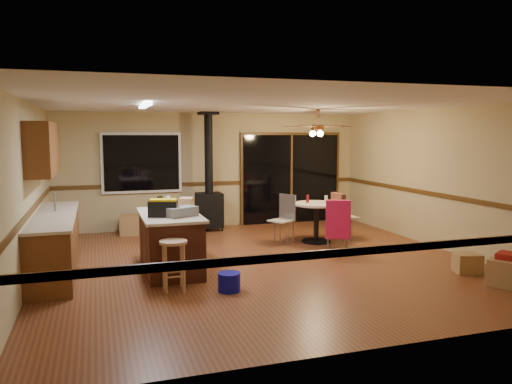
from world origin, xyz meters
name	(u,v)px	position (x,y,z in m)	size (l,w,h in m)	color
floor	(262,263)	(0.00, 0.00, 0.00)	(7.00, 7.00, 0.00)	brown
ceiling	(262,104)	(0.00, 0.00, 2.60)	(7.00, 7.00, 0.00)	silver
wall_back	(213,170)	(0.00, 3.50, 1.30)	(7.00, 7.00, 0.00)	tan
wall_front	(377,220)	(0.00, -3.50, 1.30)	(7.00, 7.00, 0.00)	tan
wall_left	(27,193)	(-3.50, 0.00, 1.30)	(7.00, 7.00, 0.00)	tan
wall_right	(442,179)	(3.50, 0.00, 1.30)	(7.00, 7.00, 0.00)	tan
chair_rail	(262,203)	(0.00, 0.00, 1.00)	(7.00, 7.00, 0.08)	#4C3013
window	(142,163)	(-1.60, 3.45, 1.50)	(1.72, 0.10, 1.32)	black
sliding_door	(291,179)	(1.90, 3.45, 1.05)	(2.52, 0.10, 2.10)	black
lower_cabinets	(55,244)	(-3.20, 0.50, 0.43)	(0.60, 3.00, 0.86)	brown
countertop	(54,215)	(-3.20, 0.50, 0.88)	(0.64, 3.04, 0.04)	beige
upper_cabinets	(43,149)	(-3.33, 0.70, 1.90)	(0.35, 2.00, 0.80)	brown
kitchen_island	(170,242)	(-1.50, 0.00, 0.45)	(0.88, 1.68, 0.90)	#3C190F
wood_stove	(209,198)	(-0.20, 3.05, 0.73)	(0.55, 0.50, 2.52)	black
ceiling_fan	(318,129)	(1.53, 1.18, 2.21)	(0.24, 0.24, 0.55)	brown
fluorescent_strip	(145,106)	(-1.80, 0.30, 2.56)	(0.10, 1.20, 0.04)	white
toolbox_grey	(181,212)	(-1.37, -0.32, 0.97)	(0.46, 0.26, 0.14)	slate
toolbox_black	(163,209)	(-1.63, -0.24, 1.02)	(0.42, 0.22, 0.23)	black
toolbox_yellow_lid	(163,200)	(-1.63, -0.24, 1.15)	(0.39, 0.20, 0.03)	gold
box_on_island	(186,204)	(-1.18, 0.33, 1.00)	(0.21, 0.29, 0.19)	olive
bottle_dark	(160,206)	(-1.65, -0.09, 1.04)	(0.08, 0.08, 0.29)	black
bottle_pink	(170,206)	(-1.49, -0.04, 1.02)	(0.07, 0.07, 0.23)	#D84C8C
bottle_white	(168,201)	(-1.42, 0.72, 0.99)	(0.06, 0.06, 0.19)	white
bar_stool	(174,266)	(-1.60, -1.02, 0.35)	(0.38, 0.38, 0.69)	tan
blue_bucket	(229,282)	(-0.89, -1.28, 0.13)	(0.31, 0.31, 0.25)	#0B0C9F
dining_table	(316,216)	(1.53, 1.18, 0.53)	(0.90, 0.90, 0.78)	black
glass_red	(308,199)	(1.38, 1.28, 0.86)	(0.06, 0.06, 0.16)	#590C14
glass_cream	(326,199)	(1.71, 1.13, 0.86)	(0.06, 0.06, 0.15)	beige
chair_left	(285,213)	(0.93, 1.34, 0.59)	(0.55, 0.55, 0.51)	tan
chair_near	(338,219)	(1.56, 0.32, 0.60)	(0.57, 0.59, 0.70)	tan
chair_right	(339,211)	(2.05, 1.23, 0.60)	(0.47, 0.44, 0.70)	tan
box_under_window	(132,225)	(-1.86, 3.10, 0.21)	(0.52, 0.42, 0.42)	olive
box_corner_a	(507,272)	(2.90, -2.23, 0.19)	(0.50, 0.42, 0.38)	olive
box_corner_b	(467,263)	(2.82, -1.53, 0.15)	(0.37, 0.32, 0.30)	olive
box_small_red	(508,256)	(2.90, -2.23, 0.42)	(0.31, 0.26, 0.08)	maroon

